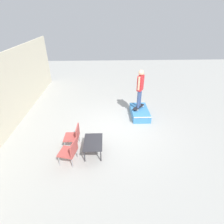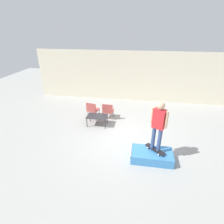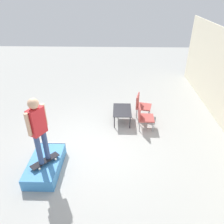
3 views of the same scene
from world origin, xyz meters
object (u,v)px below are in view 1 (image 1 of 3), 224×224
Objects in this scene: coffee_table at (93,143)px; patio_chair_left at (70,151)px; skate_ramp_box at (140,113)px; patio_chair_right at (74,135)px; skateboard_on_ramp at (138,107)px; person_skater at (140,86)px.

coffee_table is 1.14× the size of patio_chair_left.
patio_chair_right is at bearing 126.64° from skate_ramp_box.
skateboard_on_ramp is (0.10, 0.06, 0.25)m from skate_ramp_box.
skate_ramp_box is 1.74× the size of patio_chair_left.
skateboard_on_ramp is at bearing -38.08° from coffee_table.
coffee_table is at bearing 139.98° from skate_ramp_box.
coffee_table reaches higher than skateboard_on_ramp.
coffee_table is (-2.54, 1.99, 0.00)m from skateboard_on_ramp.
patio_chair_left is at bearing 179.08° from skateboard_on_ramp.
patio_chair_right reaches higher than skate_ramp_box.
skate_ramp_box is 0.83× the size of person_skater.
skate_ramp_box is at bearing 127.89° from patio_chair_right.
skateboard_on_ramp is 4.00m from patio_chair_left.
patio_chair_left is (-0.41, 0.71, 0.05)m from coffee_table.
coffee_table is 1.14× the size of patio_chair_right.
person_skater is 3.39m from coffee_table.
skate_ramp_box is 0.27m from skateboard_on_ramp.
patio_chair_right is (0.80, -0.00, 0.00)m from patio_chair_left.
patio_chair_right reaches higher than skateboard_on_ramp.
skateboard_on_ramp is 0.83× the size of patio_chair_right.
skateboard_on_ramp is 3.45m from patio_chair_right.
patio_chair_left reaches higher than skate_ramp_box.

